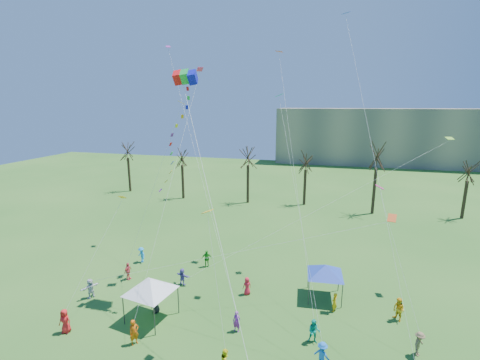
% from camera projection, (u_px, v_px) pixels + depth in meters
% --- Properties ---
extents(distant_building, '(60.00, 14.00, 15.00)m').
position_uv_depth(distant_building, '(389.00, 137.00, 91.03)').
color(distant_building, gray).
rests_on(distant_building, ground).
extents(bare_tree_row, '(69.83, 8.56, 10.90)m').
position_uv_depth(bare_tree_row, '(303.00, 164.00, 52.41)').
color(bare_tree_row, black).
rests_on(bare_tree_row, ground).
extents(big_box_kite, '(5.13, 6.46, 20.63)m').
position_uv_depth(big_box_kite, '(179.00, 142.00, 25.39)').
color(big_box_kite, red).
rests_on(big_box_kite, ground).
extents(canopy_tent_white, '(4.34, 4.34, 3.31)m').
position_uv_depth(canopy_tent_white, '(150.00, 285.00, 25.06)').
color(canopy_tent_white, '#3F3F44').
rests_on(canopy_tent_white, ground).
extents(canopy_tent_blue, '(4.03, 4.03, 3.03)m').
position_uv_depth(canopy_tent_blue, '(325.00, 270.00, 27.94)').
color(canopy_tent_blue, '#3F3F44').
rests_on(canopy_tent_blue, ground).
extents(festival_crowd, '(26.41, 13.49, 1.84)m').
position_uv_depth(festival_crowd, '(227.00, 306.00, 25.86)').
color(festival_crowd, red).
rests_on(festival_crowd, ground).
extents(small_kites_aloft, '(28.09, 18.69, 33.83)m').
position_uv_depth(small_kites_aloft, '(265.00, 131.00, 27.58)').
color(small_kites_aloft, '#F1A70C').
rests_on(small_kites_aloft, ground).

